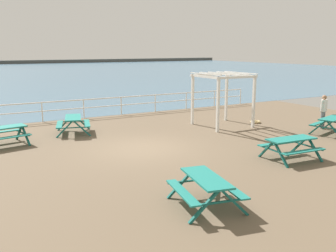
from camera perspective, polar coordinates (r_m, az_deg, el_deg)
ground_plane at (r=15.18m, az=-3.75°, el=-3.73°), size 30.00×24.00×0.20m
seaward_railing at (r=22.11m, az=-12.59°, el=3.13°), size 23.07×0.07×1.08m
picnic_table_near_left at (r=9.59m, az=5.73°, el=-8.71°), size 1.83×2.06×0.80m
picnic_table_near_right at (r=18.22m, az=-14.07°, el=0.74°), size 1.94×2.14×0.80m
picnic_table_mid_centre at (r=14.19m, az=18.01°, el=-2.52°), size 1.91×1.66×0.80m
picnic_table_far_left at (r=16.80m, az=-23.59°, el=-0.78°), size 2.06×1.84×0.80m
picnic_table_seaward at (r=19.09m, az=23.55°, el=0.60°), size 2.15×1.95×0.80m
visitor at (r=20.27m, az=22.34°, el=2.33°), size 0.51×0.30×1.66m
lattice_pergola at (r=19.42m, az=8.25°, el=5.83°), size 2.45×2.57×2.70m
rope_coil at (r=20.80m, az=13.00°, el=0.62°), size 0.55×0.55×0.11m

